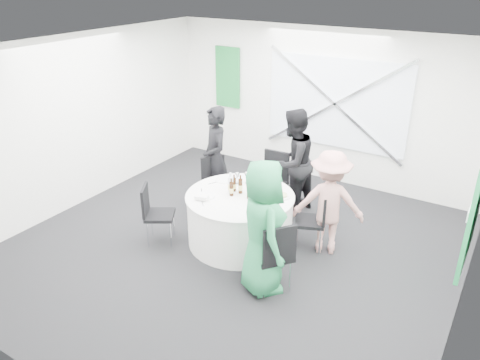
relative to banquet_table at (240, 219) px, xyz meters
The scene contains 46 objects.
floor 0.43m from the banquet_table, 90.00° to the right, with size 6.00×6.00×0.00m, color black.
ceiling 2.43m from the banquet_table, 90.00° to the right, with size 6.00×6.00×0.00m, color silver.
wall_back 2.98m from the banquet_table, 90.00° to the left, with size 6.00×6.00×0.00m, color white.
wall_front 3.36m from the banquet_table, 90.00° to the right, with size 6.00×6.00×0.00m, color white.
wall_left 3.17m from the banquet_table, behind, with size 6.00×6.00×0.00m, color white.
wall_right 3.17m from the banquet_table, ahead, with size 6.00×6.00×0.00m, color white.
window_panel 2.99m from the banquet_table, 83.80° to the left, with size 2.60×0.03×1.60m, color silver.
window_brace_a 2.96m from the banquet_table, 83.71° to the left, with size 0.05×0.05×3.16m, color silver.
window_brace_b 2.96m from the banquet_table, 83.71° to the left, with size 0.05×0.05×3.16m, color silver.
green_banner 3.65m from the banquet_table, 126.03° to the left, with size 0.55×0.04×1.20m, color #166F2F.
green_sign 3.08m from the banquet_table, ahead, with size 0.05×1.20×1.40m, color #17803F.
banquet_table is the anchor object (origin of this frame).
chair_back 1.15m from the banquet_table, 93.35° to the left, with size 0.48×0.49×1.01m.
chair_back_left 1.07m from the banquet_table, 144.19° to the left, with size 0.59×0.59×0.92m.
chair_back_right 1.09m from the banquet_table, 21.96° to the left, with size 0.53×0.53×0.89m.
chair_front_right 1.25m from the banquet_table, 37.97° to the right, with size 0.62×0.62×0.98m.
chair_front_left 1.26m from the banquet_table, 148.28° to the right, with size 0.56×0.56×0.89m.
person_man_back_left 1.31m from the banquet_table, 141.43° to the left, with size 0.63×0.41×1.73m, color black.
person_man_back 1.36m from the banquet_table, 80.38° to the left, with size 0.85×0.47×1.75m, color black.
person_woman_pink 1.30m from the banquet_table, 21.32° to the left, with size 0.98×0.46×1.52m, color tan.
person_woman_green 1.22m from the banquet_table, 43.80° to the right, with size 0.85×0.55×1.73m, color #24854F.
plate_back 0.67m from the banquet_table, 91.75° to the left, with size 0.28×0.28×0.01m.
plate_back_left 0.69m from the banquet_table, 146.98° to the left, with size 0.27×0.27×0.01m.
plate_back_right 0.71m from the banquet_table, 27.50° to the left, with size 0.25×0.25×0.04m.
plate_front_right 0.66m from the banquet_table, 31.45° to the right, with size 0.25×0.25×0.04m.
plate_front_left 0.63m from the banquet_table, 143.30° to the right, with size 0.28×0.28×0.01m.
napkin 0.69m from the banquet_table, 133.62° to the right, with size 0.18×0.12×0.05m, color silver.
beer_bottle_a 0.51m from the banquet_table, 152.20° to the left, with size 0.06×0.06×0.26m.
beer_bottle_b 0.49m from the banquet_table, 117.51° to the left, with size 0.06×0.06×0.28m.
beer_bottle_c 0.50m from the banquet_table, ahead, with size 0.06×0.06×0.25m.
beer_bottle_d 0.50m from the banquet_table, 144.34° to the right, with size 0.06×0.06×0.26m.
green_water_bottle 0.52m from the banquet_table, 41.16° to the left, with size 0.08×0.08×0.30m.
clear_water_bottle 0.53m from the banquet_table, behind, with size 0.08×0.08×0.31m.
wine_glass_a 0.66m from the banquet_table, 108.50° to the left, with size 0.07×0.07×0.17m.
wine_glass_b 0.64m from the banquet_table, 15.73° to the right, with size 0.07×0.07×0.17m.
wine_glass_c 0.60m from the banquet_table, 91.72° to the left, with size 0.07×0.07×0.17m.
wine_glass_d 0.64m from the banquet_table, 49.85° to the left, with size 0.07×0.07×0.17m.
wine_glass_e 0.64m from the banquet_table, 127.43° to the left, with size 0.07×0.07×0.17m.
fork_a 0.69m from the banquet_table, 78.22° to the left, with size 0.01×0.15×0.01m, color silver.
knife_a 0.69m from the banquet_table, 104.46° to the left, with size 0.01×0.15×0.01m, color silver.
fork_b 0.69m from the banquet_table, 161.85° to the right, with size 0.01×0.15×0.01m, color silver.
knife_b 0.69m from the banquet_table, 121.44° to the right, with size 0.01×0.15×0.01m, color silver.
fork_c 0.69m from the banquet_table, 133.74° to the left, with size 0.01×0.15×0.01m, color silver.
knife_c 0.69m from the banquet_table, 167.70° to the left, with size 0.01×0.15×0.01m, color silver.
fork_d 0.69m from the banquet_table, ahead, with size 0.01×0.15×0.01m, color silver.
knife_d 0.69m from the banquet_table, 43.61° to the left, with size 0.01×0.15×0.01m, color silver.
Camera 1 is at (3.14, -4.85, 3.74)m, focal length 35.00 mm.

